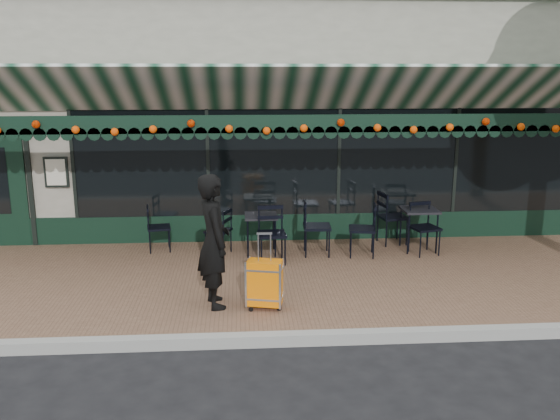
{
  "coord_description": "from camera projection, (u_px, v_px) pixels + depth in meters",
  "views": [
    {
      "loc": [
        -0.42,
        -6.74,
        3.29
      ],
      "look_at": [
        0.15,
        1.6,
        1.3
      ],
      "focal_mm": 38.0,
      "sensor_mm": 36.0,
      "label": 1
    }
  ],
  "objects": [
    {
      "name": "ground",
      "position": [
        277.0,
        342.0,
        7.33
      ],
      "size": [
        80.0,
        80.0,
        0.0
      ],
      "primitive_type": "plane",
      "color": "black",
      "rests_on": "ground"
    },
    {
      "name": "sidewalk",
      "position": [
        269.0,
        280.0,
        9.25
      ],
      "size": [
        18.0,
        4.0,
        0.15
      ],
      "primitive_type": "cube",
      "color": "brown",
      "rests_on": "ground"
    },
    {
      "name": "curb",
      "position": [
        277.0,
        339.0,
        7.23
      ],
      "size": [
        18.0,
        0.16,
        0.15
      ],
      "primitive_type": "cube",
      "color": "#9E9E99",
      "rests_on": "ground"
    },
    {
      "name": "restaurant_building",
      "position": [
        256.0,
        112.0,
        14.41
      ],
      "size": [
        12.0,
        9.6,
        4.5
      ],
      "color": "gray",
      "rests_on": "ground"
    },
    {
      "name": "woman",
      "position": [
        214.0,
        241.0,
        7.89
      ],
      "size": [
        0.59,
        0.75,
        1.82
      ],
      "primitive_type": "imported",
      "rotation": [
        0.0,
        0.0,
        1.83
      ],
      "color": "black",
      "rests_on": "sidewalk"
    },
    {
      "name": "suitcase",
      "position": [
        265.0,
        284.0,
        7.9
      ],
      "size": [
        0.5,
        0.35,
        1.05
      ],
      "rotation": [
        0.0,
        0.0,
        -0.23
      ],
      "color": "orange",
      "rests_on": "sidewalk"
    },
    {
      "name": "cafe_table_a",
      "position": [
        419.0,
        213.0,
        10.43
      ],
      "size": [
        0.61,
        0.61,
        0.75
      ],
      "color": "black",
      "rests_on": "sidewalk"
    },
    {
      "name": "cafe_table_b",
      "position": [
        261.0,
        219.0,
        10.22
      ],
      "size": [
        0.56,
        0.56,
        0.69
      ],
      "color": "black",
      "rests_on": "sidewalk"
    },
    {
      "name": "chair_a_left",
      "position": [
        362.0,
        230.0,
        10.14
      ],
      "size": [
        0.53,
        0.53,
        0.93
      ],
      "primitive_type": null,
      "rotation": [
        0.0,
        0.0,
        -1.74
      ],
      "color": "black",
      "rests_on": "sidewalk"
    },
    {
      "name": "chair_a_right",
      "position": [
        393.0,
        217.0,
        10.86
      ],
      "size": [
        0.57,
        0.57,
        0.98
      ],
      "primitive_type": null,
      "rotation": [
        0.0,
        0.0,
        1.75
      ],
      "color": "black",
      "rests_on": "sidewalk"
    },
    {
      "name": "chair_a_front",
      "position": [
        425.0,
        228.0,
        10.24
      ],
      "size": [
        0.55,
        0.55,
        0.91
      ],
      "primitive_type": null,
      "rotation": [
        0.0,
        0.0,
        0.25
      ],
      "color": "black",
      "rests_on": "sidewalk"
    },
    {
      "name": "chair_b_left",
      "position": [
        218.0,
        231.0,
        10.26
      ],
      "size": [
        0.53,
        0.53,
        0.81
      ],
      "primitive_type": null,
      "rotation": [
        0.0,
        0.0,
        -1.96
      ],
      "color": "black",
      "rests_on": "sidewalk"
    },
    {
      "name": "chair_b_right",
      "position": [
        317.0,
        227.0,
        10.2
      ],
      "size": [
        0.51,
        0.51,
        0.97
      ],
      "primitive_type": null,
      "rotation": [
        0.0,
        0.0,
        1.51
      ],
      "color": "black",
      "rests_on": "sidewalk"
    },
    {
      "name": "chair_b_front",
      "position": [
        272.0,
        235.0,
        9.78
      ],
      "size": [
        0.5,
        0.5,
        0.95
      ],
      "primitive_type": null,
      "rotation": [
        0.0,
        0.0,
        0.06
      ],
      "color": "black",
      "rests_on": "sidewalk"
    },
    {
      "name": "chair_solo",
      "position": [
        159.0,
        228.0,
        10.44
      ],
      "size": [
        0.47,
        0.47,
        0.82
      ],
      "primitive_type": null,
      "rotation": [
        0.0,
        0.0,
        1.74
      ],
      "color": "black",
      "rests_on": "sidewalk"
    }
  ]
}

